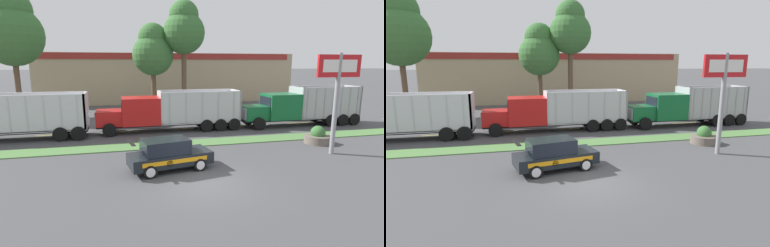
# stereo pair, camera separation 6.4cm
# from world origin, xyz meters

# --- Properties ---
(ground_plane) EXTENTS (600.00, 600.00, 0.00)m
(ground_plane) POSITION_xyz_m (0.00, 0.00, 0.00)
(ground_plane) COLOR #474749
(grass_verge) EXTENTS (120.00, 1.83, 0.06)m
(grass_verge) POSITION_xyz_m (0.00, 7.11, 0.03)
(grass_verge) COLOR #517F42
(grass_verge) RESTS_ON ground_plane
(centre_line_3) EXTENTS (2.40, 0.14, 0.01)m
(centre_line_3) POSITION_xyz_m (-9.00, 12.03, 0.00)
(centre_line_3) COLOR yellow
(centre_line_3) RESTS_ON ground_plane
(centre_line_4) EXTENTS (2.40, 0.14, 0.01)m
(centre_line_4) POSITION_xyz_m (-3.60, 12.03, 0.00)
(centre_line_4) COLOR yellow
(centre_line_4) RESTS_ON ground_plane
(centre_line_5) EXTENTS (2.40, 0.14, 0.01)m
(centre_line_5) POSITION_xyz_m (1.80, 12.03, 0.00)
(centre_line_5) COLOR yellow
(centre_line_5) RESTS_ON ground_plane
(centre_line_6) EXTENTS (2.40, 0.14, 0.01)m
(centre_line_6) POSITION_xyz_m (7.20, 12.03, 0.00)
(centre_line_6) COLOR yellow
(centre_line_6) RESTS_ON ground_plane
(centre_line_7) EXTENTS (2.40, 0.14, 0.01)m
(centre_line_7) POSITION_xyz_m (12.60, 12.03, 0.00)
(centre_line_7) COLOR yellow
(centre_line_7) RESTS_ON ground_plane
(centre_line_8) EXTENTS (2.40, 0.14, 0.01)m
(centre_line_8) POSITION_xyz_m (18.00, 12.03, 0.00)
(centre_line_8) COLOR yellow
(centre_line_8) RESTS_ON ground_plane
(dump_truck_lead) EXTENTS (11.06, 2.66, 3.56)m
(dump_truck_lead) POSITION_xyz_m (11.33, 11.22, 1.57)
(dump_truck_lead) COLOR black
(dump_truck_lead) RESTS_ON ground_plane
(dump_truck_trail) EXTENTS (11.79, 2.71, 3.30)m
(dump_truck_trail) POSITION_xyz_m (-0.67, 11.67, 1.52)
(dump_truck_trail) COLOR black
(dump_truck_trail) RESTS_ON ground_plane
(rally_car) EXTENTS (4.55, 2.50, 1.72)m
(rally_car) POSITION_xyz_m (-1.32, 2.24, 0.86)
(rally_car) COLOR black
(rally_car) RESTS_ON ground_plane
(store_sign_post) EXTENTS (2.86, 0.28, 6.13)m
(store_sign_post) POSITION_xyz_m (9.00, 2.79, 4.38)
(store_sign_post) COLOR gray
(store_sign_post) RESTS_ON ground_plane
(stone_planter) EXTENTS (1.80, 1.80, 1.25)m
(stone_planter) POSITION_xyz_m (9.71, 5.18, 0.45)
(stone_planter) COLOR #6B6056
(stone_planter) RESTS_ON ground_plane
(store_building_backdrop) EXTENTS (36.37, 12.10, 6.95)m
(store_building_backdrop) POSITION_xyz_m (3.55, 34.79, 3.48)
(store_building_backdrop) COLOR tan
(store_building_backdrop) RESTS_ON ground_plane
(tree_behind_left) EXTENTS (4.49, 4.49, 9.83)m
(tree_behind_left) POSITION_xyz_m (-0.05, 20.86, 6.87)
(tree_behind_left) COLOR brown
(tree_behind_left) RESTS_ON ground_plane
(tree_behind_centre) EXTENTS (5.94, 5.94, 12.66)m
(tree_behind_centre) POSITION_xyz_m (-13.75, 21.01, 8.78)
(tree_behind_centre) COLOR brown
(tree_behind_centre) RESTS_ON ground_plane
(tree_behind_right) EXTENTS (4.54, 4.54, 12.17)m
(tree_behind_right) POSITION_xyz_m (3.25, 20.09, 9.14)
(tree_behind_right) COLOR brown
(tree_behind_right) RESTS_ON ground_plane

